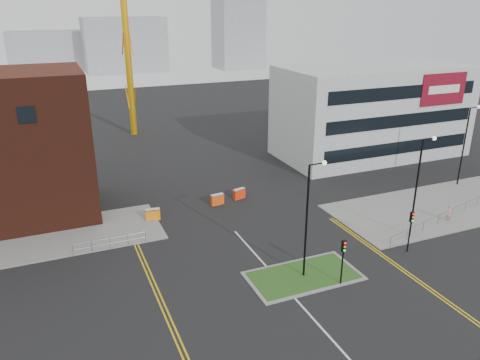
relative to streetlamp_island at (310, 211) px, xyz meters
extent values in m
plane|color=black|center=(-2.22, -8.00, -5.41)|extent=(200.00, 200.00, 0.00)
cube|color=slate|center=(19.78, 6.00, -5.35)|extent=(24.00, 10.00, 0.12)
cube|color=slate|center=(-0.22, 0.00, -5.37)|extent=(8.60, 4.60, 0.08)
cube|color=#244E1A|center=(-0.22, 0.00, -5.35)|extent=(8.00, 4.00, 0.12)
cube|color=black|center=(-18.22, 14.98, 5.59)|extent=(1.40, 0.10, 1.40)
cube|color=#A9ABAE|center=(23.78, 24.00, 0.59)|extent=(25.00, 12.00, 12.00)
cube|color=black|center=(23.78, 17.98, -2.92)|extent=(22.00, 0.10, 1.60)
cube|color=black|center=(23.78, 17.98, 0.59)|extent=(22.00, 0.10, 1.60)
cube|color=black|center=(23.78, 17.98, 4.09)|extent=(22.00, 0.10, 1.60)
cube|color=maroon|center=(29.78, 17.92, 4.09)|extent=(7.00, 0.15, 4.00)
cube|color=white|center=(29.78, 17.82, 4.09)|extent=(5.00, 0.05, 1.00)
cylinder|color=#EEA50E|center=(-4.22, 47.00, 11.11)|extent=(1.00, 1.00, 33.04)
cylinder|color=black|center=(-0.22, 0.00, -0.91)|extent=(0.16, 0.16, 9.00)
cylinder|color=black|center=(0.38, 0.00, 3.59)|extent=(1.20, 0.10, 0.10)
sphere|color=silver|center=(0.98, 0.00, 3.59)|extent=(0.36, 0.36, 0.36)
cylinder|color=black|center=(11.78, 2.00, -0.91)|extent=(0.16, 0.16, 9.00)
cylinder|color=black|center=(12.38, 2.00, 3.59)|extent=(1.20, 0.10, 0.10)
sphere|color=silver|center=(12.98, 2.00, 3.59)|extent=(0.36, 0.36, 0.36)
cylinder|color=black|center=(25.78, 10.00, -0.91)|extent=(0.16, 0.16, 9.00)
cylinder|color=black|center=(26.38, 10.00, 3.59)|extent=(1.20, 0.10, 0.10)
sphere|color=silver|center=(26.98, 10.00, 3.59)|extent=(0.36, 0.36, 0.36)
cylinder|color=black|center=(1.78, -2.00, -3.91)|extent=(0.12, 0.12, 3.00)
cube|color=black|center=(1.78, -2.00, -2.21)|extent=(0.28, 0.22, 0.90)
sphere|color=red|center=(1.78, -2.13, -1.91)|extent=(0.18, 0.18, 0.18)
sphere|color=orange|center=(1.78, -2.13, -2.21)|extent=(0.18, 0.18, 0.18)
sphere|color=#0CCC33|center=(1.78, -2.13, -2.51)|extent=(0.18, 0.18, 0.18)
cylinder|color=black|center=(9.78, 0.00, -3.91)|extent=(0.12, 0.12, 3.00)
cube|color=black|center=(9.78, 0.00, -2.21)|extent=(0.28, 0.22, 0.90)
sphere|color=red|center=(9.78, -0.13, -1.91)|extent=(0.18, 0.18, 0.18)
sphere|color=orange|center=(9.78, -0.13, -2.21)|extent=(0.18, 0.18, 0.18)
sphere|color=#0CCC33|center=(9.78, -0.13, -2.51)|extent=(0.18, 0.18, 0.18)
cylinder|color=gray|center=(-13.22, 10.00, -4.36)|extent=(6.00, 0.04, 0.04)
cylinder|color=gray|center=(-13.22, 10.00, -4.86)|extent=(6.00, 0.04, 0.04)
cylinder|color=gray|center=(-16.22, 10.00, -4.86)|extent=(0.05, 0.05, 1.10)
cylinder|color=gray|center=(-10.22, 10.00, -4.86)|extent=(0.05, 0.05, 1.10)
cylinder|color=gray|center=(18.28, 3.50, -4.36)|extent=(19.01, 5.04, 0.04)
cylinder|color=gray|center=(18.28, 3.50, -4.86)|extent=(19.01, 5.04, 0.04)
cylinder|color=gray|center=(8.78, 1.00, -4.86)|extent=(0.05, 0.05, 1.10)
cube|color=silver|center=(-2.22, -6.00, -5.41)|extent=(0.15, 30.00, 0.01)
cube|color=gold|center=(-11.22, 2.00, -5.41)|extent=(0.12, 24.00, 0.01)
cube|color=gold|center=(-10.92, 2.00, -5.41)|extent=(0.12, 24.00, 0.01)
cube|color=gold|center=(7.28, -2.00, -5.41)|extent=(0.12, 20.00, 0.01)
cube|color=gold|center=(7.58, -2.00, -5.41)|extent=(0.12, 20.00, 0.01)
cube|color=gray|center=(7.78, 122.00, 2.59)|extent=(24.00, 12.00, 16.00)
cube|color=gray|center=(42.78, 117.00, 8.59)|extent=(14.00, 12.00, 28.00)
cube|color=gray|center=(-10.22, 132.00, 0.59)|extent=(30.00, 12.00, 12.00)
imported|color=#CD8489|center=(17.36, 3.04, -4.55)|extent=(0.68, 0.50, 1.72)
cube|color=orange|center=(-8.60, 14.30, -4.84)|extent=(1.41, 0.58, 1.15)
cube|color=silver|center=(-8.60, 14.30, -4.32)|extent=(1.41, 0.58, 0.14)
cube|color=#FF530E|center=(-1.60, 15.40, -4.84)|extent=(1.41, 0.62, 1.14)
cube|color=silver|center=(-1.60, 15.40, -4.33)|extent=(1.41, 0.62, 0.14)
cube|color=#FF350E|center=(1.11, 16.00, -4.86)|extent=(1.40, 0.75, 1.11)
cube|color=silver|center=(1.11, 16.00, -4.35)|extent=(1.40, 0.75, 0.13)
camera|label=1|loc=(-16.60, -26.60, 14.09)|focal=35.00mm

